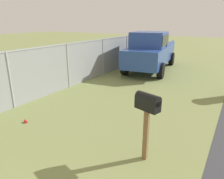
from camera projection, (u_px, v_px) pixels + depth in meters
mailbox at (147, 108)px, 3.89m from camera, size 0.33×0.51×1.39m
pickup_truck at (151, 50)px, 11.43m from camera, size 5.50×2.65×2.09m
fence_section at (87, 59)px, 9.48m from camera, size 17.91×0.07×1.80m
litter_can_by_mailbox at (26, 121)px, 5.71m from camera, size 0.11×0.14×0.07m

